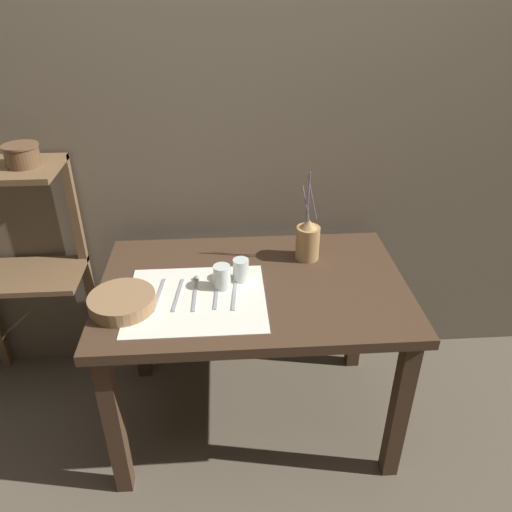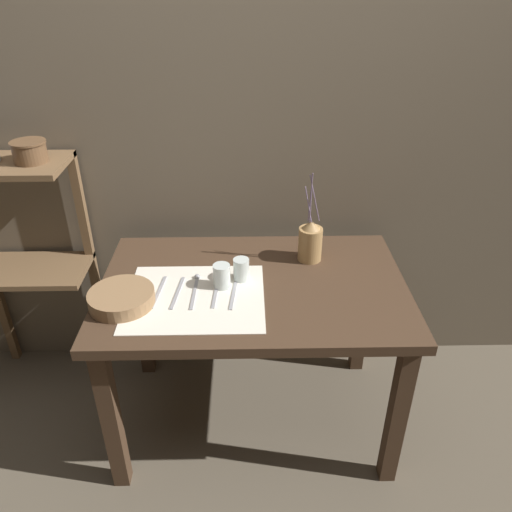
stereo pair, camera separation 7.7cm
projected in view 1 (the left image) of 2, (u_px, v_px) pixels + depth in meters
ground_plane at (254, 415)px, 2.26m from camera, size 12.00×12.00×0.00m
stone_wall_back at (246, 121)px, 2.06m from camera, size 7.00×0.06×2.40m
wooden_table at (253, 304)px, 1.94m from camera, size 1.16×0.75×0.72m
wooden_shelf_unit at (14, 240)px, 2.09m from camera, size 0.52×0.29×1.10m
linen_cloth at (196, 299)px, 1.80m from camera, size 0.50×0.43×0.00m
pitcher_with_flowers at (308, 240)px, 2.02m from camera, size 0.10×0.10×0.38m
wooden_bowl at (122, 302)px, 1.74m from camera, size 0.23×0.23×0.05m
glass_tumbler_near at (222, 277)px, 1.84m from camera, size 0.06×0.06×0.09m
glass_tumbler_far at (241, 270)px, 1.89m from camera, size 0.06×0.06×0.09m
fork_inner at (159, 295)px, 1.82m from camera, size 0.03×0.21×0.00m
fork_outer at (178, 295)px, 1.82m from camera, size 0.03×0.21×0.00m
spoon_inner at (196, 285)px, 1.87m from camera, size 0.02×0.22×0.02m
spoon_outer at (218, 283)px, 1.88m from camera, size 0.03×0.22×0.02m
knife_center at (235, 294)px, 1.83m from camera, size 0.03×0.21×0.00m
metal_pot_small at (22, 154)px, 1.87m from camera, size 0.13×0.13×0.08m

